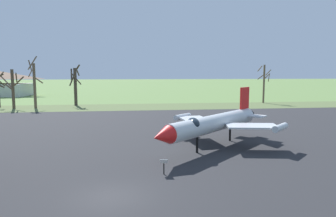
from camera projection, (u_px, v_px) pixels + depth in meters
ground_plane at (111, 198)px, 16.95m from camera, size 600.00×600.00×0.00m
asphalt_apron at (119, 140)px, 31.22m from camera, size 91.89×48.34×0.05m
grass_verge_strip at (123, 107)px, 60.94m from camera, size 151.89×12.00×0.06m
jet_fighter_rear_center at (214, 123)px, 28.19m from camera, size 13.08×12.69×5.29m
info_placard_rear_center at (164, 165)px, 20.66m from camera, size 0.55×0.30×1.10m
bare_tree_center at (13, 88)px, 58.02m from camera, size 3.88×3.91×7.44m
bare_tree_right_of_center at (34, 83)px, 58.67m from camera, size 2.83×2.83×10.02m
bare_tree_far_right at (75, 84)px, 63.45m from camera, size 2.56×2.56×8.51m
bare_tree_backdrop_extra at (264, 82)px, 68.86m from camera, size 2.99×2.98×8.54m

